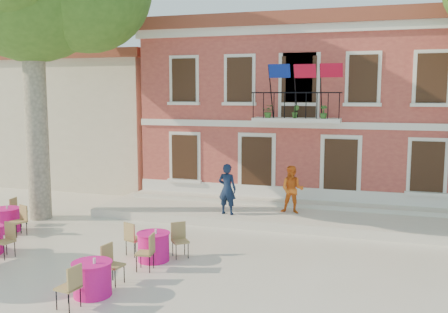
% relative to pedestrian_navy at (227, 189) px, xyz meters
% --- Properties ---
extents(ground, '(90.00, 90.00, 0.00)m').
position_rel_pedestrian_navy_xyz_m(ground, '(0.04, -3.44, -1.19)').
color(ground, beige).
rests_on(ground, ground).
extents(main_building, '(13.50, 9.59, 7.50)m').
position_rel_pedestrian_navy_xyz_m(main_building, '(2.04, 6.55, 2.59)').
color(main_building, '#C45646').
rests_on(main_building, ground).
extents(neighbor_west, '(9.40, 9.40, 6.40)m').
position_rel_pedestrian_navy_xyz_m(neighbor_west, '(-9.46, 7.56, 2.03)').
color(neighbor_west, beige).
rests_on(neighbor_west, ground).
extents(terrace, '(14.00, 3.40, 0.30)m').
position_rel_pedestrian_navy_xyz_m(terrace, '(2.04, 0.96, -1.04)').
color(terrace, silver).
rests_on(terrace, ground).
extents(pedestrian_navy, '(0.69, 0.49, 1.77)m').
position_rel_pedestrian_navy_xyz_m(pedestrian_navy, '(0.00, 0.00, 0.00)').
color(pedestrian_navy, '#111E38').
rests_on(pedestrian_navy, terrace).
extents(pedestrian_orange, '(0.82, 0.64, 1.67)m').
position_rel_pedestrian_navy_xyz_m(pedestrian_orange, '(2.13, 0.82, -0.05)').
color(pedestrian_orange, orange).
rests_on(pedestrian_orange, terrace).
extents(cafe_table_1, '(0.90, 1.96, 0.95)m').
position_rel_pedestrian_navy_xyz_m(cafe_table_1, '(-1.07, -6.93, -0.77)').
color(cafe_table_1, '#E2157C').
rests_on(cafe_table_1, ground).
extents(cafe_table_3, '(1.85, 1.74, 0.95)m').
position_rel_pedestrian_navy_xyz_m(cafe_table_3, '(-6.56, -3.19, -0.76)').
color(cafe_table_3, '#E2157C').
rests_on(cafe_table_3, ground).
extents(cafe_table_4, '(1.85, 1.74, 0.95)m').
position_rel_pedestrian_navy_xyz_m(cafe_table_4, '(-0.76, -4.40, -0.76)').
color(cafe_table_4, '#E2157C').
rests_on(cafe_table_4, ground).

